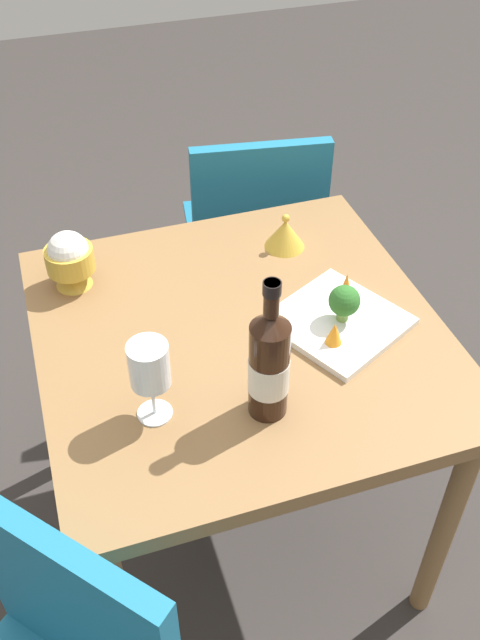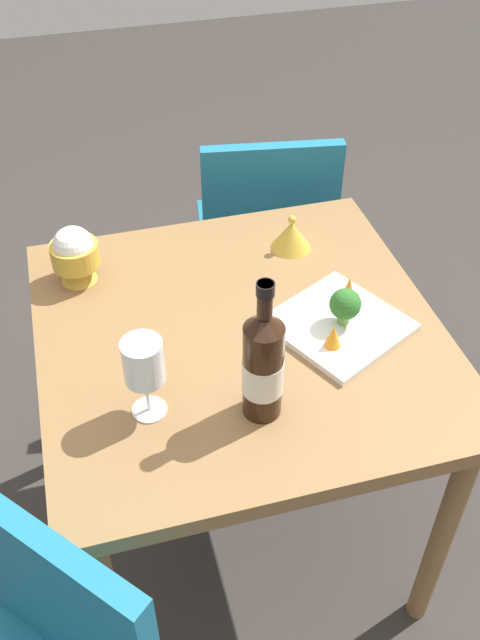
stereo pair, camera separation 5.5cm
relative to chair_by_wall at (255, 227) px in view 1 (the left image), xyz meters
name	(u,v)px [view 1 (the left image)]	position (x,y,z in m)	size (l,w,h in m)	color
ground_plane	(240,520)	(-0.66, 0.26, -0.53)	(8.00, 8.00, 0.00)	#383330
dining_table	(240,360)	(-0.66, 0.26, 0.13)	(0.86, 0.86, 0.75)	olive
chair_by_wall	(255,227)	(0.00, 0.00, 0.00)	(0.46, 0.46, 0.85)	teal
wine_bottle	(269,364)	(-0.89, 0.28, 0.34)	(0.08, 0.08, 0.31)	black
wine_glass	(149,367)	(-0.83, 0.49, 0.35)	(0.08, 0.08, 0.18)	white
rice_bowl	(70,259)	(-0.39, 0.58, 0.29)	(0.11, 0.11, 0.14)	gold
rice_bowl_lid	(285,234)	(-0.40, 0.06, 0.26)	(0.10, 0.10, 0.09)	gold
serving_plate	(338,321)	(-0.71, 0.06, 0.23)	(0.34, 0.34, 0.02)	white
broccoli_floret	(344,301)	(-0.71, 0.05, 0.28)	(0.07, 0.07, 0.09)	#729E4C
carrot_garnish_left	(334,333)	(-0.77, 0.10, 0.26)	(0.04, 0.04, 0.05)	orange
carrot_garnish_right	(346,285)	(-0.64, 0.01, 0.26)	(0.03, 0.03, 0.06)	orange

